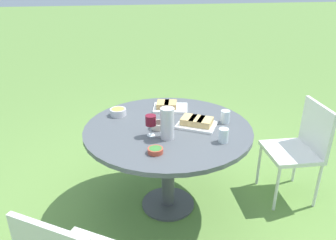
{
  "coord_description": "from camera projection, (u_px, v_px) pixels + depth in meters",
  "views": [
    {
      "loc": [
        0.41,
        2.32,
        1.88
      ],
      "look_at": [
        0.0,
        0.0,
        0.82
      ],
      "focal_mm": 35.0,
      "sensor_mm": 36.0,
      "label": 1
    }
  ],
  "objects": [
    {
      "name": "water_pitcher",
      "position": [
        167.0,
        123.0,
        2.38
      ],
      "size": [
        0.11,
        0.1,
        0.24
      ],
      "color": "silver",
      "rests_on": "dining_table"
    },
    {
      "name": "platter_charcuterie",
      "position": [
        197.0,
        122.0,
        2.61
      ],
      "size": [
        0.37,
        0.34,
        0.07
      ],
      "color": "white",
      "rests_on": "dining_table"
    },
    {
      "name": "bowl_olives",
      "position": [
        159.0,
        125.0,
        2.57
      ],
      "size": [
        0.12,
        0.12,
        0.05
      ],
      "color": "beige",
      "rests_on": "dining_table"
    },
    {
      "name": "bowl_salad",
      "position": [
        155.0,
        150.0,
        2.22
      ],
      "size": [
        0.11,
        0.11,
        0.04
      ],
      "color": "#B74733",
      "rests_on": "dining_table"
    },
    {
      "name": "platter_bread_main",
      "position": [
        169.0,
        106.0,
        2.94
      ],
      "size": [
        0.35,
        0.29,
        0.07
      ],
      "color": "white",
      "rests_on": "dining_table"
    },
    {
      "name": "dining_table",
      "position": [
        168.0,
        138.0,
        2.65
      ],
      "size": [
        1.34,
        1.34,
        0.76
      ],
      "color": "#4C4C51",
      "rests_on": "ground_plane"
    },
    {
      "name": "wine_glass",
      "position": [
        151.0,
        121.0,
        2.41
      ],
      "size": [
        0.08,
        0.08,
        0.17
      ],
      "color": "silver",
      "rests_on": "dining_table"
    },
    {
      "name": "cup_water_near",
      "position": [
        223.0,
        135.0,
        2.35
      ],
      "size": [
        0.07,
        0.07,
        0.1
      ],
      "color": "silver",
      "rests_on": "dining_table"
    },
    {
      "name": "chair_near_right",
      "position": [
        301.0,
        144.0,
        2.85
      ],
      "size": [
        0.44,
        0.46,
        0.89
      ],
      "color": "silver",
      "rests_on": "ground_plane"
    },
    {
      "name": "bowl_fries",
      "position": [
        118.0,
        112.0,
        2.8
      ],
      "size": [
        0.14,
        0.14,
        0.06
      ],
      "color": "silver",
      "rests_on": "dining_table"
    },
    {
      "name": "cup_water_far",
      "position": [
        225.0,
        117.0,
        2.66
      ],
      "size": [
        0.08,
        0.08,
        0.1
      ],
      "color": "silver",
      "rests_on": "dining_table"
    },
    {
      "name": "ground_plane",
      "position": [
        168.0,
        204.0,
        2.92
      ],
      "size": [
        40.0,
        40.0,
        0.0
      ],
      "primitive_type": "plane",
      "color": "#668E42"
    }
  ]
}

